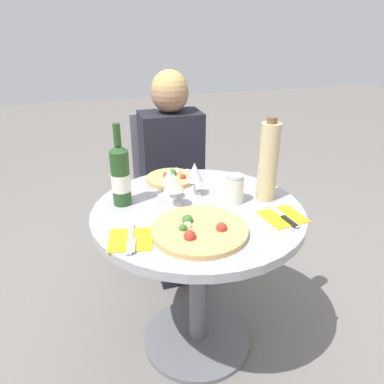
{
  "coord_description": "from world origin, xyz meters",
  "views": [
    {
      "loc": [
        -0.41,
        -1.27,
        1.43
      ],
      "look_at": [
        -0.04,
        -0.04,
        0.82
      ],
      "focal_mm": 35.0,
      "sensor_mm": 36.0,
      "label": 1
    }
  ],
  "objects_px": {
    "seated_diner": "(175,182)",
    "tall_carafe": "(268,162)",
    "pizza_large": "(199,230)",
    "chair_behind_diner": "(170,191)",
    "dining_table": "(198,244)",
    "wine_bottle": "(120,175)"
  },
  "relations": [
    {
      "from": "chair_behind_diner",
      "to": "dining_table",
      "type": "bearing_deg",
      "value": 84.88
    },
    {
      "from": "seated_diner",
      "to": "pizza_large",
      "type": "relative_size",
      "value": 3.35
    },
    {
      "from": "chair_behind_diner",
      "to": "pizza_large",
      "type": "distance_m",
      "value": 1.04
    },
    {
      "from": "dining_table",
      "to": "seated_diner",
      "type": "relative_size",
      "value": 0.73
    },
    {
      "from": "seated_diner",
      "to": "pizza_large",
      "type": "xyz_separation_m",
      "value": [
        -0.13,
        -0.85,
        0.19
      ]
    },
    {
      "from": "dining_table",
      "to": "wine_bottle",
      "type": "height_order",
      "value": "wine_bottle"
    },
    {
      "from": "seated_diner",
      "to": "pizza_large",
      "type": "distance_m",
      "value": 0.88
    },
    {
      "from": "seated_diner",
      "to": "tall_carafe",
      "type": "height_order",
      "value": "seated_diner"
    },
    {
      "from": "dining_table",
      "to": "wine_bottle",
      "type": "bearing_deg",
      "value": 154.52
    },
    {
      "from": "tall_carafe",
      "to": "seated_diner",
      "type": "bearing_deg",
      "value": 109.2
    },
    {
      "from": "dining_table",
      "to": "chair_behind_diner",
      "type": "distance_m",
      "value": 0.82
    },
    {
      "from": "dining_table",
      "to": "chair_behind_diner",
      "type": "xyz_separation_m",
      "value": [
        0.07,
        0.81,
        -0.13
      ]
    },
    {
      "from": "dining_table",
      "to": "wine_bottle",
      "type": "xyz_separation_m",
      "value": [
        -0.28,
        0.14,
        0.3
      ]
    },
    {
      "from": "dining_table",
      "to": "wine_bottle",
      "type": "relative_size",
      "value": 2.53
    },
    {
      "from": "chair_behind_diner",
      "to": "wine_bottle",
      "type": "distance_m",
      "value": 0.87
    },
    {
      "from": "seated_diner",
      "to": "tall_carafe",
      "type": "xyz_separation_m",
      "value": [
        0.23,
        -0.66,
        0.34
      ]
    },
    {
      "from": "seated_diner",
      "to": "wine_bottle",
      "type": "relative_size",
      "value": 3.45
    },
    {
      "from": "wine_bottle",
      "to": "pizza_large",
      "type": "bearing_deg",
      "value": -53.56
    },
    {
      "from": "pizza_large",
      "to": "tall_carafe",
      "type": "relative_size",
      "value": 0.99
    },
    {
      "from": "chair_behind_diner",
      "to": "seated_diner",
      "type": "distance_m",
      "value": 0.19
    },
    {
      "from": "chair_behind_diner",
      "to": "tall_carafe",
      "type": "height_order",
      "value": "tall_carafe"
    },
    {
      "from": "tall_carafe",
      "to": "wine_bottle",
      "type": "bearing_deg",
      "value": 167.66
    }
  ]
}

